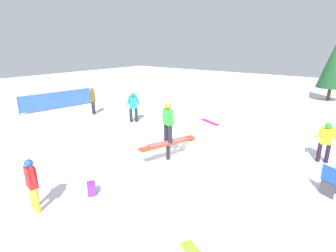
% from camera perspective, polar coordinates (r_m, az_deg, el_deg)
% --- Properties ---
extents(ground_plane, '(60.00, 60.00, 0.00)m').
position_cam_1_polar(ground_plane, '(9.56, -0.00, -7.21)').
color(ground_plane, white).
extents(rail_feature, '(2.29, 0.94, 0.66)m').
position_cam_1_polar(rail_feature, '(9.34, -0.00, -4.10)').
color(rail_feature, black).
rests_on(rail_feature, ground).
extents(snow_kicker_ramp, '(2.16, 1.96, 0.51)m').
position_cam_1_polar(snow_kicker_ramp, '(10.56, 8.28, -3.45)').
color(snow_kicker_ramp, white).
rests_on(snow_kicker_ramp, ground).
extents(main_rider_on_rail, '(1.54, 0.78, 1.43)m').
position_cam_1_polar(main_rider_on_rail, '(9.07, -0.00, 0.65)').
color(main_rider_on_rail, '#DF5A59').
rests_on(main_rider_on_rail, rail_feature).
extents(bystander_brown, '(0.33, 0.62, 1.55)m').
position_cam_1_polar(bystander_brown, '(16.03, -16.08, 5.56)').
color(bystander_brown, black).
rests_on(bystander_brown, ground).
extents(bystander_yellow, '(0.28, 0.63, 1.45)m').
position_cam_1_polar(bystander_yellow, '(10.54, 31.08, -2.69)').
color(bystander_yellow, '#24152C').
rests_on(bystander_yellow, ground).
extents(bystander_red, '(0.24, 0.61, 1.39)m').
position_cam_1_polar(bystander_red, '(7.27, -27.50, -10.86)').
color(bystander_red, yellow).
rests_on(bystander_red, ground).
extents(bystander_teal, '(0.62, 0.49, 1.58)m').
position_cam_1_polar(bystander_teal, '(13.89, -7.58, 4.41)').
color(bystander_teal, '#1A2927').
rests_on(bystander_teal, ground).
extents(loose_snowboard_magenta, '(0.79, 1.37, 0.02)m').
position_cam_1_polar(loose_snowboard_magenta, '(14.09, 9.10, 0.84)').
color(loose_snowboard_magenta, '#CA1B9E').
rests_on(loose_snowboard_magenta, ground).
extents(folding_chair, '(0.59, 0.59, 0.88)m').
position_cam_1_polar(folding_chair, '(8.52, 32.04, -10.22)').
color(folding_chair, '#3F3F44').
rests_on(folding_chair, ground).
extents(backpack_on_snow, '(0.35, 0.37, 0.34)m').
position_cam_1_polar(backpack_on_snow, '(7.73, -16.32, -12.94)').
color(backpack_on_snow, purple).
rests_on(backpack_on_snow, ground).
extents(safety_fence, '(4.53, 0.64, 1.10)m').
position_cam_1_polar(safety_fence, '(18.10, -22.98, 5.28)').
color(safety_fence, blue).
rests_on(safety_fence, ground).
extents(pine_tree_near, '(1.93, 1.93, 4.39)m').
position_cam_1_polar(pine_tree_near, '(22.25, 32.51, 11.41)').
color(pine_tree_near, '#4C331E').
rests_on(pine_tree_near, ground).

